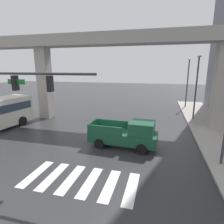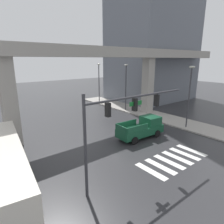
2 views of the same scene
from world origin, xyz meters
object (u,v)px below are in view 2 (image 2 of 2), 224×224
city_bus (1,168)px  traffic_signal_mast (121,115)px  street_lamp_near_corner (190,90)px  street_lamp_mid_block (126,82)px  street_lamp_far_north (99,79)px  pickup_truck (142,128)px

city_bus → traffic_signal_mast: size_ratio=1.27×
traffic_signal_mast → street_lamp_near_corner: (12.92, 3.00, -0.01)m
street_lamp_mid_block → street_lamp_far_north: 7.29m
city_bus → street_lamp_far_north: bearing=42.2°
street_lamp_far_north → pickup_truck: bearing=-110.3°
traffic_signal_mast → pickup_truck: bearing=32.7°
street_lamp_mid_block → street_lamp_far_north: same height
street_lamp_near_corner → street_lamp_far_north: bearing=90.0°
pickup_truck → traffic_signal_mast: traffic_signal_mast is taller
traffic_signal_mast → street_lamp_mid_block: size_ratio=1.20×
traffic_signal_mast → city_bus: bearing=152.3°
street_lamp_near_corner → street_lamp_far_north: size_ratio=1.00×
pickup_truck → city_bus: city_bus is taller
pickup_truck → street_lamp_far_north: 18.10m
pickup_truck → street_lamp_mid_block: street_lamp_mid_block is taller
pickup_truck → city_bus: bearing=-175.9°
pickup_truck → street_lamp_near_corner: size_ratio=0.72×
pickup_truck → street_lamp_far_north: (6.15, 16.65, 3.57)m
traffic_signal_mast → street_lamp_near_corner: street_lamp_near_corner is taller
city_bus → traffic_signal_mast: traffic_signal_mast is taller
traffic_signal_mast → street_lamp_mid_block: street_lamp_mid_block is taller
pickup_truck → city_bus: 13.29m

